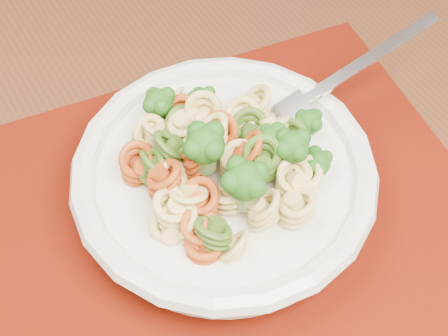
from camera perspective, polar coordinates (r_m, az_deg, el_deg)
dining_table at (r=0.67m, az=-2.77°, el=2.11°), size 1.38×0.90×0.74m
placemat at (r=0.50m, az=-0.33°, el=-4.29°), size 0.45×0.38×0.00m
pasta_bowl at (r=0.48m, az=0.00°, el=-0.82°), size 0.24×0.24×0.04m
pasta_broccoli_heap at (r=0.47m, az=0.00°, el=0.43°), size 0.20×0.20×0.06m
fork at (r=0.50m, az=6.28°, el=5.48°), size 0.18×0.04×0.08m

